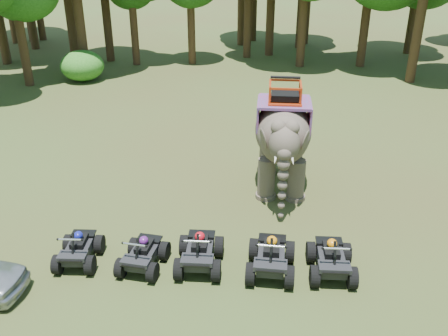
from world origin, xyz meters
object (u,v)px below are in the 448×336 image
at_px(atv_1, 143,250).
at_px(atv_2, 199,248).
at_px(atv_3, 271,252).
at_px(atv_4, 332,255).
at_px(elephant, 283,136).
at_px(atv_0, 78,245).

xyz_separation_m(atv_1, atv_2, (1.59, 0.16, 0.06)).
relative_size(atv_1, atv_3, 0.88).
xyz_separation_m(atv_3, atv_4, (1.66, 0.06, -0.03)).
height_order(elephant, atv_0, elephant).
xyz_separation_m(atv_2, atv_4, (3.68, -0.03, -0.01)).
xyz_separation_m(elephant, atv_4, (1.26, -5.17, -1.36)).
xyz_separation_m(elephant, atv_0, (-5.90, -5.19, -1.42)).
bearing_deg(atv_4, atv_3, -178.61).
xyz_separation_m(elephant, atv_3, (-0.40, -5.23, -1.34)).
height_order(atv_0, atv_3, atv_3).
relative_size(atv_2, atv_4, 1.02).
bearing_deg(atv_4, atv_2, 178.74).
height_order(atv_2, atv_4, atv_2).
bearing_deg(atv_3, atv_2, -179.53).
distance_m(atv_1, atv_4, 5.27).
distance_m(atv_0, atv_4, 7.16).
bearing_deg(atv_2, atv_3, -3.27).
distance_m(atv_0, atv_2, 3.49).
height_order(atv_0, atv_1, atv_1).
height_order(elephant, atv_1, elephant).
distance_m(atv_1, atv_3, 3.60).
height_order(atv_1, atv_2, atv_2).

